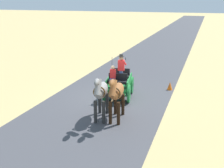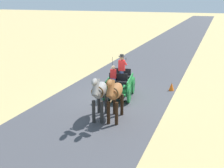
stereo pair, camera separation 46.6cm
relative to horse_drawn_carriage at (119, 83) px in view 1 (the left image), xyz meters
The scene contains 6 objects.
ground_plane 0.95m from the horse_drawn_carriage, 25.16° to the left, with size 200.00×200.00×0.00m, color tan.
road_surface 0.94m from the horse_drawn_carriage, 25.16° to the left, with size 6.45×160.00×0.01m, color #424247.
horse_drawn_carriage is the anchor object (origin of this frame).
horse_near_side 3.09m from the horse_drawn_carriage, 105.95° to the left, with size 0.75×2.14×2.21m.
horse_off_side 3.09m from the horse_drawn_carriage, 92.63° to the left, with size 0.88×2.15×2.21m.
traffic_cone 3.42m from the horse_drawn_carriage, 138.66° to the right, with size 0.32×0.32×0.50m, color orange.
Camera 1 is at (-4.85, 13.41, 5.31)m, focal length 43.25 mm.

